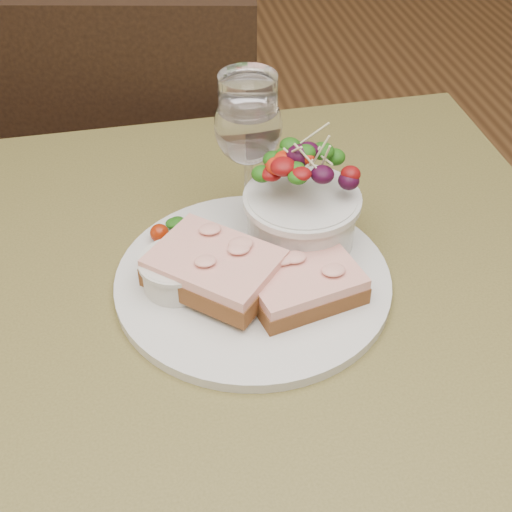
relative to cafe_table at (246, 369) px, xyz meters
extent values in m
cube|color=#4E4821|center=(0.00, 0.00, 0.08)|extent=(0.80, 0.80, 0.04)
cylinder|color=black|center=(-0.34, 0.34, -0.29)|extent=(0.05, 0.05, 0.71)
cylinder|color=black|center=(0.34, 0.34, -0.29)|extent=(0.05, 0.05, 0.71)
cube|color=black|center=(-0.06, 0.68, -0.20)|extent=(0.50, 0.50, 0.04)
cube|color=black|center=(-0.10, 0.49, 0.03)|extent=(0.42, 0.13, 0.45)
cube|color=black|center=(-0.06, 0.68, -0.42)|extent=(0.43, 0.43, 0.45)
cylinder|color=silver|center=(0.01, 0.03, 0.11)|extent=(0.30, 0.30, 0.01)
cube|color=#462412|center=(0.06, 0.00, 0.12)|extent=(0.13, 0.11, 0.02)
cube|color=beige|center=(0.06, 0.00, 0.14)|extent=(0.13, 0.11, 0.01)
cube|color=#462412|center=(-0.03, 0.03, 0.13)|extent=(0.16, 0.16, 0.02)
cube|color=beige|center=(-0.03, 0.03, 0.15)|extent=(0.16, 0.15, 0.01)
cylinder|color=beige|center=(-0.07, 0.03, 0.13)|extent=(0.07, 0.07, 0.04)
cylinder|color=brown|center=(-0.07, 0.03, 0.15)|extent=(0.06, 0.06, 0.01)
cylinder|color=silver|center=(0.08, 0.08, 0.14)|extent=(0.12, 0.12, 0.06)
ellipsoid|color=#14380A|center=(0.08, 0.08, 0.20)|extent=(0.11, 0.11, 0.06)
ellipsoid|color=#14380A|center=(-0.06, 0.12, 0.12)|extent=(0.04, 0.04, 0.01)
sphere|color=maroon|center=(-0.08, 0.11, 0.12)|extent=(0.02, 0.02, 0.02)
cylinder|color=white|center=(0.03, 0.15, 0.10)|extent=(0.07, 0.07, 0.00)
cylinder|color=white|center=(0.03, 0.15, 0.15)|extent=(0.01, 0.01, 0.09)
ellipsoid|color=white|center=(0.03, 0.15, 0.23)|extent=(0.08, 0.08, 0.09)
camera|label=1|loc=(-0.10, -0.53, 0.63)|focal=50.00mm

